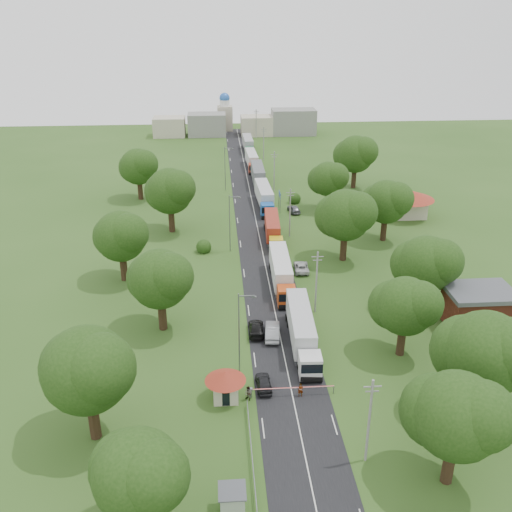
{
  "coord_description": "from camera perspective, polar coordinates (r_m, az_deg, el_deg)",
  "views": [
    {
      "loc": [
        -7.56,
        -74.87,
        38.72
      ],
      "look_at": [
        -1.73,
        5.78,
        3.0
      ],
      "focal_mm": 40.0,
      "sensor_mm": 36.0,
      "label": 1
    }
  ],
  "objects": [
    {
      "name": "house_brick",
      "position": [
        79.88,
        21.32,
        -4.8
      ],
      "size": [
        8.6,
        6.6,
        5.2
      ],
      "color": "maroon",
      "rests_on": "ground"
    },
    {
      "name": "truck_4",
      "position": [
        134.0,
        0.21,
        8.04
      ],
      "size": [
        2.69,
        15.31,
        4.25
      ],
      "color": "silver",
      "rests_on": "ground"
    },
    {
      "name": "tree_8",
      "position": [
        46.51,
        -11.67,
        -20.47
      ],
      "size": [
        8.0,
        8.0,
        10.1
      ],
      "color": "#382616",
      "rests_on": "ground"
    },
    {
      "name": "tree_0",
      "position": [
        52.39,
        19.39,
        -14.72
      ],
      "size": [
        8.8,
        8.8,
        11.07
      ],
      "color": "#382616",
      "rests_on": "ground"
    },
    {
      "name": "truck_0",
      "position": [
        70.55,
        4.6,
        -7.37
      ],
      "size": [
        3.14,
        15.38,
        4.25
      ],
      "color": "silver",
      "rests_on": "ground"
    },
    {
      "name": "truck_1",
      "position": [
        85.01,
        2.54,
        -1.6
      ],
      "size": [
        2.91,
        15.26,
        4.22
      ],
      "color": "#C24416",
      "rests_on": "ground"
    },
    {
      "name": "guard_booth",
      "position": [
        61.83,
        -3.07,
        -12.45
      ],
      "size": [
        4.4,
        4.4,
        3.45
      ],
      "color": "#BEB89D",
      "rests_on": "ground"
    },
    {
      "name": "pole_5",
      "position": [
        183.53,
        0.01,
        13.14
      ],
      "size": [
        1.6,
        0.24,
        9.0
      ],
      "color": "gray",
      "rests_on": "ground"
    },
    {
      "name": "car_lane_rear",
      "position": [
        73.61,
        0.01,
        -7.26
      ],
      "size": [
        2.13,
        4.88,
        1.4
      ],
      "primitive_type": "imported",
      "rotation": [
        0.0,
        0.0,
        3.11
      ],
      "color": "black",
      "rests_on": "ground"
    },
    {
      "name": "truck_5",
      "position": [
        148.72,
        -0.42,
        9.56
      ],
      "size": [
        2.8,
        14.0,
        3.87
      ],
      "color": "#B8321C",
      "rests_on": "ground"
    },
    {
      "name": "car_verge_far",
      "position": [
        116.21,
        3.8,
        4.71
      ],
      "size": [
        2.52,
        4.7,
        1.52
      ],
      "primitive_type": "imported",
      "rotation": [
        0.0,
        0.0,
        3.31
      ],
      "color": "#53545A",
      "rests_on": "ground"
    },
    {
      "name": "tree_3",
      "position": [
        79.02,
        16.65,
        -0.72
      ],
      "size": [
        8.8,
        8.8,
        11.07
      ],
      "color": "#382616",
      "rests_on": "ground"
    },
    {
      "name": "truck_6",
      "position": [
        166.35,
        -0.8,
        11.11
      ],
      "size": [
        2.63,
        14.15,
        3.92
      ],
      "color": "#25643E",
      "rests_on": "ground"
    },
    {
      "name": "pole_4",
      "position": [
        156.18,
        0.77,
        11.24
      ],
      "size": [
        1.6,
        0.24,
        9.0
      ],
      "color": "gray",
      "rests_on": "ground"
    },
    {
      "name": "boom_barrier",
      "position": [
        62.9,
        2.42,
        -13.16
      ],
      "size": [
        9.22,
        0.35,
        1.18
      ],
      "color": "slate",
      "rests_on": "ground"
    },
    {
      "name": "pole_0",
      "position": [
        54.02,
        11.26,
        -15.77
      ],
      "size": [
        1.6,
        0.24,
        9.0
      ],
      "color": "gray",
      "rests_on": "ground"
    },
    {
      "name": "tree_11",
      "position": [
        87.21,
        -13.39,
        1.99
      ],
      "size": [
        8.8,
        8.8,
        11.07
      ],
      "color": "#382616",
      "rests_on": "ground"
    },
    {
      "name": "car_lane_mid",
      "position": [
        72.85,
        1.65,
        -7.52
      ],
      "size": [
        2.26,
        5.18,
        1.66
      ],
      "primitive_type": "imported",
      "rotation": [
        0.0,
        0.0,
        3.04
      ],
      "color": "gray",
      "rests_on": "ground"
    },
    {
      "name": "lamp_2",
      "position": [
        129.22,
        -3.06,
        8.92
      ],
      "size": [
        2.03,
        0.22,
        10.0
      ],
      "color": "slate",
      "rests_on": "ground"
    },
    {
      "name": "road",
      "position": [
        102.75,
        0.39,
        1.69
      ],
      "size": [
        8.0,
        200.0,
        0.04
      ],
      "primitive_type": "cube",
      "color": "black",
      "rests_on": "ground"
    },
    {
      "name": "pole_2",
      "position": [
        102.57,
        3.42,
        4.41
      ],
      "size": [
        1.6,
        0.24,
        9.0
      ],
      "color": "gray",
      "rests_on": "ground"
    },
    {
      "name": "tree_5",
      "position": [
        102.56,
        12.88,
        5.34
      ],
      "size": [
        8.8,
        8.8,
        11.07
      ],
      "color": "#382616",
      "rests_on": "ground"
    },
    {
      "name": "pole_1",
      "position": [
        77.04,
        6.06,
        -2.53
      ],
      "size": [
        1.6,
        0.24,
        9.0
      ],
      "color": "gray",
      "rests_on": "ground"
    },
    {
      "name": "tree_7",
      "position": [
        132.6,
        9.9,
        10.02
      ],
      "size": [
        9.6,
        9.6,
        12.05
      ],
      "color": "#382616",
      "rests_on": "ground"
    },
    {
      "name": "pedestrian_near",
      "position": [
        63.04,
        4.48,
        -13.25
      ],
      "size": [
        0.59,
        0.39,
        1.57
      ],
      "primitive_type": "imported",
      "rotation": [
        0.0,
        0.0,
        -0.03
      ],
      "color": "gray",
      "rests_on": "ground"
    },
    {
      "name": "ground",
      "position": [
        84.63,
        1.45,
        -3.4
      ],
      "size": [
        260.0,
        260.0,
        0.0
      ],
      "primitive_type": "plane",
      "color": "#2C4E1A",
      "rests_on": "ground"
    },
    {
      "name": "tree_10",
      "position": [
        72.63,
        -9.62,
        -2.22
      ],
      "size": [
        8.8,
        8.8,
        11.07
      ],
      "color": "#382616",
      "rests_on": "ground"
    },
    {
      "name": "guard_rail",
      "position": [
        55.64,
        -0.35,
        -20.27
      ],
      "size": [
        0.1,
        17.0,
        1.7
      ],
      "primitive_type": null,
      "color": "slate",
      "rests_on": "ground"
    },
    {
      "name": "truck_2",
      "position": [
        101.95,
        1.68,
        2.73
      ],
      "size": [
        2.95,
        13.86,
        3.83
      ],
      "color": "gold",
      "rests_on": "ground"
    },
    {
      "name": "distant_town",
      "position": [
        188.38,
        -1.6,
        13.04
      ],
      "size": [
        52.0,
        8.0,
        8.0
      ],
      "color": "gray",
      "rests_on": "ground"
    },
    {
      "name": "kiosk",
      "position": [
        51.2,
        -2.38,
        -23.26
      ],
      "size": [
        2.3,
        2.3,
        2.41
      ],
      "color": "#99A593",
      "rests_on": "ground"
    },
    {
      "name": "church",
      "position": [
        195.76,
        -3.13,
        14.0
      ],
      "size": [
        5.0,
        5.0,
        12.3
      ],
      "color": "#BEB89D",
      "rests_on": "ground"
    },
    {
      "name": "tree_4",
      "position": [
        92.77,
        8.93,
        4.1
      ],
      "size": [
        9.6,
        9.6,
        12.05
      ],
      "color": "#382616",
      "rests_on": "ground"
    },
    {
      "name": "car_verge_near",
      "position": [
        90.5,
        4.55,
        -1.11
      ],
      "size": [
        2.52,
        4.97,
        1.35
      ],
      "primitive_type": "imported",
      "rotation": [
        0.0,
        0.0,
        3.08
      ],
      "color": "#BDBDBD",
      "rests_on": "ground"
    },
    {
      "name": "tree_1",
      "position": [
        60.28,
        21.92,
        -8.91
      ],
      "size": [
        9.6,
        9.6,
        12.05
      ],
      "color": "#382616",
      "rests_on": "ground"
    },
    {
      "name": "lamp_0",
      "position": [
        64.15,
        -1.58,
        -7.31
      ],
      "size": [
        2.03,
        0.22,
        10.0
      ],
      "color": "slate",
      "rests_on": "ground"
    },
    {
      "name": "car_lane_front",
      "position": [
        64.08,
        0.77,
        -12.58
      ],
      "size": [
        1.75,
        4.05,
        1.36
      ],
      "primitive_type": "imported",
      "rotation": [
        0.0,
        0.0,
        3.18
      ],
      "color": "black",
      "rests_on": "ground"
    },
    {
      "name": "tree_9",
      "position": [
        56.0,
        -16.55,
        -10.75
      ],
      "size": [
        9.6,
        9.6,
        12.05
      ],
      "color": "#382616",
      "rests_on": "ground"
    },
    {
      "name": "truck_3",
      "position": [
        118.71,
        0.85,
        5.94
      ],
      "size": [
        3.09,
        15.31,
        4.24
      ],
      "color": "#1B54A5",
      "rests_on": "ground"
    },
    {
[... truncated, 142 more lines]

